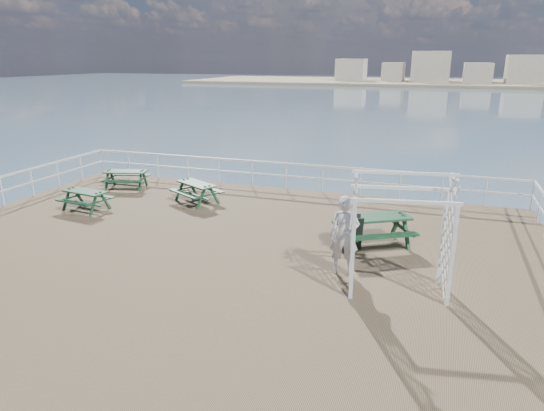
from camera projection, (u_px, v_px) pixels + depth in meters
The scene contains 10 objects.
ground at pixel (212, 255), 13.37m from camera, with size 18.00×14.00×0.30m, color brown.
sea_backdrop at pixel (471, 79), 130.84m from camera, with size 300.00×300.00×9.20m.
railing at pixel (244, 196), 15.42m from camera, with size 17.77×13.76×1.10m.
picnic_table_a at pixel (126, 176), 19.59m from camera, with size 1.92×1.69×0.80m.
picnic_table_b at pixel (196, 188), 17.65m from camera, with size 2.11×1.98×0.81m.
picnic_table_c at pixel (374, 224), 13.57m from camera, with size 2.50×2.36×0.96m.
picnic_table_d at pixel (85, 196), 16.78m from camera, with size 1.74×1.49×0.76m.
trellis_arbor at pixel (400, 240), 10.70m from camera, with size 2.40×1.55×2.77m.
sandwich_board at pixel (351, 233), 13.25m from camera, with size 0.72×0.64×0.98m.
person at pixel (344, 236), 11.67m from camera, with size 0.71×0.46×1.94m, color silver.
Camera 1 is at (5.58, -11.18, 5.08)m, focal length 32.00 mm.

